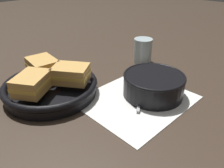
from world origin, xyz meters
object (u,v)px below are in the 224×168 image
object	(u,v)px
skillet	(51,88)
spoon	(142,88)
drinking_glass	(143,51)
soup_bowl	(154,84)
sandwich_far_left	(32,83)
sandwich_near_left	(71,74)
sandwich_near_right	(43,66)

from	to	relation	value
skillet	spoon	bearing A→B (deg)	-42.11
skillet	drinking_glass	size ratio (longest dim) A/B	2.93
soup_bowl	spoon	distance (m)	0.05
sandwich_far_left	drinking_glass	distance (m)	0.43
drinking_glass	skillet	bearing A→B (deg)	173.31
sandwich_near_left	sandwich_near_right	xyz separation A→B (m)	(-0.03, 0.10, 0.00)
skillet	soup_bowl	bearing A→B (deg)	-47.26
sandwich_far_left	spoon	bearing A→B (deg)	-32.27
skillet	sandwich_near_left	distance (m)	0.08
spoon	sandwich_far_left	size ratio (longest dim) A/B	1.24
sandwich_near_right	drinking_glass	xyz separation A→B (m)	(0.36, -0.10, -0.02)
skillet	sandwich_far_left	world-z (taller)	sandwich_far_left
skillet	sandwich_near_left	xyz separation A→B (m)	(0.04, -0.04, 0.04)
sandwich_far_left	soup_bowl	bearing A→B (deg)	-37.65
sandwich_near_left	drinking_glass	size ratio (longest dim) A/B	1.34
spoon	drinking_glass	xyz separation A→B (m)	(0.18, 0.13, 0.04)
skillet	drinking_glass	world-z (taller)	drinking_glass
sandwich_near_left	sandwich_near_right	world-z (taller)	same
sandwich_far_left	sandwich_near_right	bearing A→B (deg)	45.34
sandwich_near_right	drinking_glass	distance (m)	0.37
spoon	sandwich_near_right	world-z (taller)	sandwich_near_right
sandwich_near_right	drinking_glass	size ratio (longest dim) A/B	1.18
skillet	sandwich_far_left	distance (m)	0.08
spoon	sandwich_near_right	distance (m)	0.30
soup_bowl	drinking_glass	world-z (taller)	drinking_glass
sandwich_near_right	sandwich_far_left	size ratio (longest dim) A/B	0.88
soup_bowl	sandwich_near_left	distance (m)	0.23
spoon	skillet	world-z (taller)	skillet
soup_bowl	spoon	world-z (taller)	soup_bowl
spoon	skillet	bearing A→B (deg)	105.15
spoon	skillet	distance (m)	0.26
sandwich_far_left	sandwich_near_left	bearing A→B (deg)	-14.66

